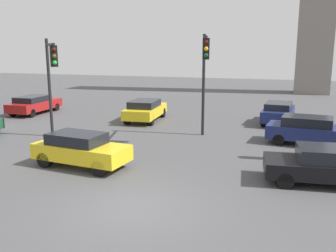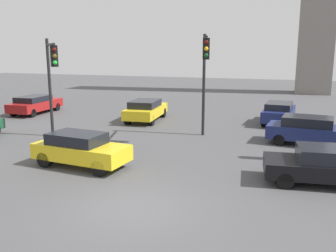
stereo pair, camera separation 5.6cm
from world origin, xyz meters
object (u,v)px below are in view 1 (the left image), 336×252
at_px(traffic_light_2, 51,70).
at_px(car_8, 310,130).
at_px(traffic_light_0, 205,66).
at_px(car_2, 80,149).
at_px(car_4, 145,110).
at_px(car_5, 278,112).
at_px(car_6, 34,104).
at_px(car_1, 328,165).

bearing_deg(traffic_light_2, car_8, 62.30).
bearing_deg(traffic_light_0, car_8, 83.37).
height_order(traffic_light_2, car_2, traffic_light_2).
relative_size(traffic_light_0, car_2, 1.36).
height_order(car_4, car_5, car_4).
xyz_separation_m(car_2, car_6, (-10.19, 10.10, -0.03)).
distance_m(car_2, car_4, 10.11).
distance_m(traffic_light_2, car_8, 13.42).
relative_size(traffic_light_2, car_5, 1.25).
bearing_deg(car_5, car_6, 100.19).
xyz_separation_m(car_1, car_5, (-2.07, 10.85, 0.04)).
distance_m(traffic_light_0, car_8, 6.23).
distance_m(car_5, car_6, 17.65).
relative_size(car_1, car_4, 0.99).
height_order(traffic_light_0, car_6, traffic_light_0).
bearing_deg(car_5, traffic_light_2, 132.48).
xyz_separation_m(traffic_light_0, car_6, (-13.95, 4.12, -3.20)).
relative_size(traffic_light_2, car_1, 1.19).
xyz_separation_m(traffic_light_2, car_1, (13.00, -2.28, -2.99)).
distance_m(traffic_light_0, car_2, 7.75).
bearing_deg(car_1, car_2, -0.52).
height_order(traffic_light_2, car_4, traffic_light_2).
relative_size(traffic_light_2, car_4, 1.18).
bearing_deg(car_1, traffic_light_0, -47.90).
distance_m(traffic_light_2, car_2, 5.70).
bearing_deg(car_5, car_8, -157.25).
height_order(car_4, car_6, car_4).
height_order(car_5, car_6, car_5).
bearing_deg(car_2, car_5, 63.87).
relative_size(traffic_light_0, car_8, 1.26).
bearing_deg(car_5, car_1, -164.82).
relative_size(car_4, car_5, 1.07).
relative_size(car_4, car_6, 0.99).
relative_size(car_2, car_4, 0.90).
xyz_separation_m(traffic_light_0, car_4, (-4.94, 4.06, -3.16)).
bearing_deg(traffic_light_2, traffic_light_0, 67.13).
xyz_separation_m(traffic_light_0, car_8, (5.31, 0.76, -3.16)).
bearing_deg(car_6, car_4, -92.54).
relative_size(car_4, car_8, 1.02).
xyz_separation_m(car_1, car_8, (-0.36, 5.72, 0.04)).
distance_m(car_4, car_5, 8.74).
height_order(car_2, car_6, car_2).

